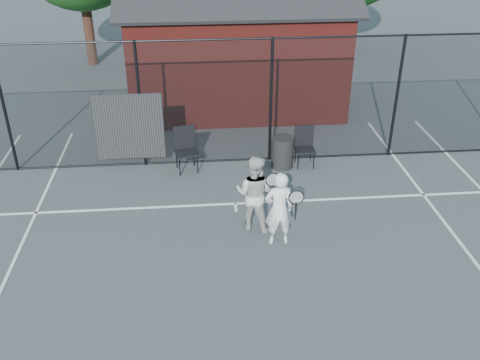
{
  "coord_description": "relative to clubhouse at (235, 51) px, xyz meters",
  "views": [
    {
      "loc": [
        -0.75,
        -6.61,
        5.91
      ],
      "look_at": [
        0.02,
        2.05,
        1.1
      ],
      "focal_mm": 40.0,
      "sensor_mm": 36.0,
      "label": 1
    }
  ],
  "objects": [
    {
      "name": "ground",
      "position": [
        -0.5,
        -9.0,
        -1.61
      ],
      "size": [
        80.0,
        80.0,
        0.0
      ],
      "primitive_type": "plane",
      "color": "#43474C",
      "rests_on": "ground"
    },
    {
      "name": "fence",
      "position": [
        -0.8,
        -4.0,
        -0.16
      ],
      "size": [
        22.04,
        3.0,
        3.0
      ],
      "color": "black",
      "rests_on": "ground"
    },
    {
      "name": "clubhouse",
      "position": [
        0.0,
        0.0,
        0.0
      ],
      "size": [
        6.5,
        4.36,
        4.19
      ],
      "color": "maroon",
      "rests_on": "ground"
    },
    {
      "name": "player_front",
      "position": [
        0.19,
        -7.45,
        -0.87
      ],
      "size": [
        0.67,
        0.5,
        1.48
      ],
      "color": "white",
      "rests_on": "ground"
    },
    {
      "name": "player_back",
      "position": [
        -0.21,
        -6.9,
        -0.83
      ],
      "size": [
        0.92,
        0.84,
        1.54
      ],
      "color": "silver",
      "rests_on": "ground"
    },
    {
      "name": "chair_left",
      "position": [
        -1.5,
        -4.4,
        -1.09
      ],
      "size": [
        0.59,
        0.6,
        1.04
      ],
      "primitive_type": "cube",
      "rotation": [
        0.0,
        0.0,
        0.19
      ],
      "color": "black",
      "rests_on": "ground"
    },
    {
      "name": "chair_right",
      "position": [
        1.29,
        -4.4,
        -1.14
      ],
      "size": [
        0.45,
        0.47,
        0.94
      ],
      "primitive_type": "cube",
      "rotation": [
        0.0,
        0.0,
        0.0
      ],
      "color": "black",
      "rests_on": "ground"
    },
    {
      "name": "waste_bin",
      "position": [
        0.75,
        -4.4,
        -1.23
      ],
      "size": [
        0.62,
        0.62,
        0.76
      ],
      "primitive_type": "cylinder",
      "rotation": [
        0.0,
        0.0,
        0.22
      ],
      "color": "#252525",
      "rests_on": "ground"
    }
  ]
}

